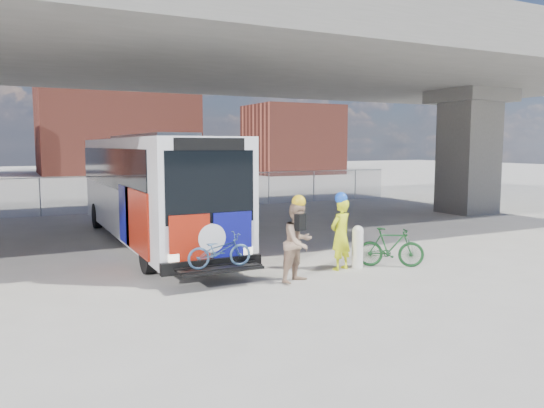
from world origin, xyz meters
TOP-DOWN VIEW (x-y plane):
  - ground at (0.00, 0.00)m, footprint 160.00×160.00m
  - bus at (-2.00, 2.99)m, footprint 2.67×12.90m
  - overpass at (0.00, 4.00)m, footprint 40.00×16.00m
  - chainlink_fence at (0.00, 12.00)m, footprint 30.00×0.06m
  - brick_buildings at (1.23, 48.23)m, footprint 54.00×22.00m
  - smokestack at (14.00, 55.00)m, footprint 2.20×2.20m
  - bollard at (2.12, -3.34)m, footprint 0.30×0.30m
  - cyclist_hivis at (1.56, -3.34)m, footprint 0.81×0.65m
  - cyclist_tan at (-0.08, -3.96)m, footprint 1.16×1.05m
  - bike_parked at (2.98, -3.68)m, footprint 1.80×1.42m

SIDE VIEW (x-z plane):
  - ground at x=0.00m, z-range 0.00..0.00m
  - bike_parked at x=2.98m, z-range 0.00..1.09m
  - bollard at x=2.12m, z-range 0.04..1.20m
  - cyclist_tan at x=-0.08m, z-range -0.06..2.08m
  - cyclist_hivis at x=1.56m, z-range -0.04..2.06m
  - chainlink_fence at x=0.00m, z-range -13.58..16.42m
  - bus at x=-2.00m, z-range 0.27..3.96m
  - brick_buildings at x=1.23m, z-range -0.58..11.42m
  - overpass at x=0.00m, z-range 2.57..10.52m
  - smokestack at x=14.00m, z-range 0.00..25.00m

